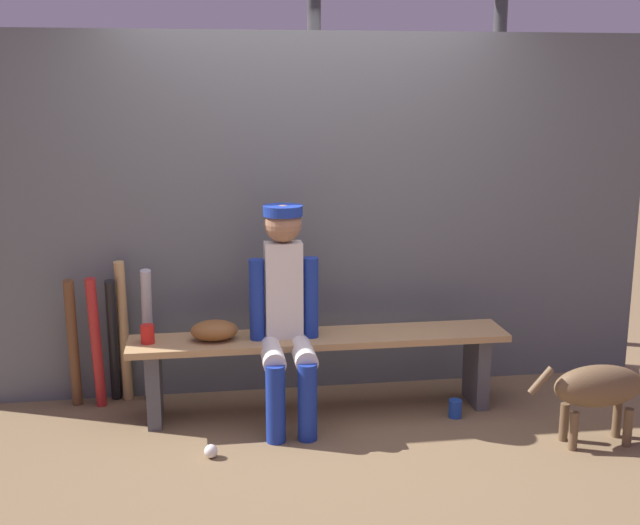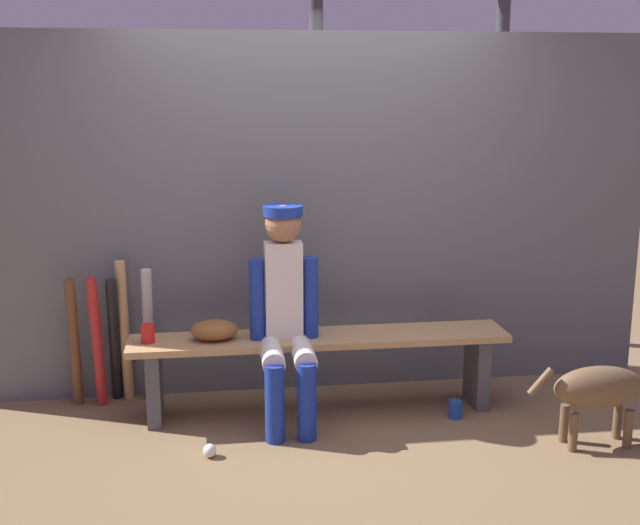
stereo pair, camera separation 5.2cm
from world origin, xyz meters
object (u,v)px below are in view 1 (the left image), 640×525
(bat_aluminum_red, at_px, (96,343))
(scoreboard, at_px, (418,8))
(player_seated, at_px, (286,308))
(bat_aluminum_silver, at_px, (148,336))
(cup_on_bench, at_px, (148,334))
(dugout_bench, at_px, (320,353))
(dog, at_px, (608,386))
(bat_aluminum_black, at_px, (113,341))
(baseball, at_px, (211,451))
(cup_on_ground, at_px, (455,408))
(bat_wood_tan, at_px, (124,332))
(baseball_glove, at_px, (214,330))
(bat_wood_dark, at_px, (73,344))

(bat_aluminum_red, height_order, scoreboard, scoreboard)
(player_seated, xyz_separation_m, bat_aluminum_silver, (-0.82, 0.41, -0.26))
(cup_on_bench, bearing_deg, dugout_bench, -0.14)
(dog, bearing_deg, dugout_bench, 156.47)
(bat_aluminum_black, relative_size, baseball, 11.16)
(dugout_bench, distance_m, bat_aluminum_black, 1.29)
(cup_on_ground, xyz_separation_m, scoreboard, (0.12, 1.54, 2.46))
(dugout_bench, relative_size, cup_on_ground, 20.78)
(bat_aluminum_silver, height_order, bat_wood_tan, bat_wood_tan)
(bat_aluminum_black, bearing_deg, cup_on_bench, -53.55)
(dugout_bench, bearing_deg, baseball, -141.90)
(bat_aluminum_black, xyz_separation_m, dog, (2.77, -0.98, -0.08))
(bat_aluminum_red, height_order, cup_on_bench, bat_aluminum_red)
(baseball_glove, bearing_deg, cup_on_ground, -8.03)
(baseball_glove, height_order, baseball, baseball_glove)
(baseball_glove, height_order, bat_wood_dark, bat_wood_dark)
(bat_wood_tan, distance_m, bat_aluminum_red, 0.18)
(bat_aluminum_red, height_order, dog, bat_aluminum_red)
(bat_wood_tan, xyz_separation_m, cup_on_ground, (1.99, -0.54, -0.41))
(bat_wood_tan, height_order, baseball, bat_wood_tan)
(player_seated, xyz_separation_m, cup_on_bench, (-0.80, 0.11, -0.15))
(baseball_glove, height_order, bat_aluminum_black, bat_aluminum_black)
(scoreboard, bearing_deg, cup_on_ground, -94.38)
(scoreboard, bearing_deg, cup_on_bench, -145.26)
(player_seated, xyz_separation_m, dog, (1.74, -0.55, -0.37))
(bat_wood_dark, bearing_deg, baseball, -44.99)
(bat_aluminum_silver, height_order, bat_aluminum_red, bat_aluminum_silver)
(player_seated, height_order, cup_on_ground, player_seated)
(baseball_glove, xyz_separation_m, bat_aluminum_red, (-0.72, 0.26, -0.13))
(scoreboard, distance_m, dog, 3.02)
(player_seated, distance_m, bat_wood_tan, 1.10)
(bat_wood_tan, bearing_deg, dog, -20.26)
(bat_wood_tan, relative_size, cup_on_ground, 8.38)
(bat_wood_dark, distance_m, cup_on_ground, 2.37)
(cup_on_bench, relative_size, scoreboard, 0.03)
(dugout_bench, xyz_separation_m, bat_aluminum_red, (-1.35, 0.26, 0.04))
(bat_aluminum_black, bearing_deg, scoreboard, 25.26)
(player_seated, height_order, bat_aluminum_black, player_seated)
(bat_aluminum_red, bearing_deg, cup_on_bench, -37.66)
(dugout_bench, distance_m, scoreboard, 2.69)
(bat_wood_dark, distance_m, scoreboard, 3.36)
(scoreboard, bearing_deg, baseball, -130.34)
(cup_on_ground, bearing_deg, bat_wood_dark, 167.92)
(cup_on_ground, distance_m, cup_on_bench, 1.89)
(bat_aluminum_red, xyz_separation_m, cup_on_bench, (0.33, -0.26, 0.13))
(cup_on_bench, xyz_separation_m, dog, (2.54, -0.66, -0.21))
(bat_aluminum_red, bearing_deg, dog, -17.78)
(cup_on_ground, bearing_deg, player_seated, 174.78)
(bat_aluminum_black, relative_size, scoreboard, 0.23)
(cup_on_bench, bearing_deg, baseball, -57.04)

